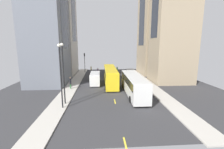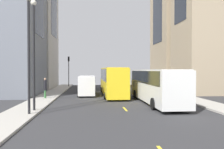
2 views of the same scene
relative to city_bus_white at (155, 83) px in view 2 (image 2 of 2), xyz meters
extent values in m
plane|color=#333335|center=(3.54, -7.23, -2.01)|extent=(42.99, 42.99, 0.00)
cube|color=#B2ADA3|center=(-4.62, -7.23, -1.93)|extent=(2.67, 44.00, 0.15)
cube|color=#B2ADA3|center=(11.70, -7.23, -1.93)|extent=(2.67, 44.00, 0.15)
cube|color=yellow|center=(3.54, -28.23, -2.00)|extent=(0.16, 2.00, 0.01)
cube|color=yellow|center=(3.54, -17.73, -2.00)|extent=(0.16, 2.00, 0.01)
cube|color=yellow|center=(3.54, -7.23, -2.00)|extent=(0.16, 2.00, 0.01)
cube|color=yellow|center=(3.54, 3.27, -2.00)|extent=(0.16, 2.00, 0.01)
cube|color=silver|center=(0.00, 0.00, -0.23)|extent=(2.55, 12.52, 3.00)
cube|color=black|center=(0.00, 0.00, 0.62)|extent=(2.60, 11.51, 1.20)
cube|color=beige|center=(0.00, 0.00, 1.31)|extent=(2.45, 12.02, 0.08)
cylinder|color=black|center=(-1.17, 3.88, -1.51)|extent=(0.46, 1.00, 1.00)
cylinder|color=black|center=(1.17, 3.88, -1.51)|extent=(0.46, 1.00, 1.00)
cylinder|color=black|center=(-1.17, -3.88, -1.51)|extent=(0.46, 1.00, 1.00)
cylinder|color=black|center=(1.17, -3.88, -1.51)|extent=(0.46, 1.00, 1.00)
cube|color=yellow|center=(3.57, -7.94, -0.15)|extent=(2.45, 13.69, 3.30)
cube|color=black|center=(3.57, -7.94, 0.71)|extent=(2.50, 12.59, 1.48)
cube|color=gold|center=(3.57, -7.94, 1.54)|extent=(2.35, 13.14, 0.08)
cylinder|color=black|center=(2.44, -3.70, -1.63)|extent=(0.44, 0.76, 0.76)
cylinder|color=black|center=(4.69, -3.70, -1.63)|extent=(0.44, 0.76, 0.76)
cylinder|color=black|center=(2.44, -12.19, -1.63)|extent=(0.44, 0.76, 0.76)
cylinder|color=black|center=(4.69, -12.19, -1.63)|extent=(0.44, 0.76, 0.76)
cube|color=white|center=(6.93, -7.59, -0.66)|extent=(2.05, 5.53, 2.30)
cube|color=black|center=(6.93, -7.59, 0.09)|extent=(2.09, 5.09, 0.69)
cube|color=silver|center=(6.93, -7.59, 0.53)|extent=(1.97, 5.31, 0.08)
cylinder|color=black|center=(5.99, -5.87, -1.65)|extent=(0.37, 0.72, 0.72)
cylinder|color=black|center=(7.87, -5.87, -1.65)|extent=(0.37, 0.72, 0.72)
cylinder|color=black|center=(5.99, -9.30, -1.65)|extent=(0.37, 0.72, 0.72)
cylinder|color=black|center=(7.87, -9.30, -1.65)|extent=(0.37, 0.72, 0.72)
cube|color=#2338AD|center=(2.36, -20.85, -1.15)|extent=(1.81, 4.53, 1.37)
cube|color=black|center=(2.36, -20.85, -0.80)|extent=(1.85, 4.17, 0.58)
cube|color=navy|center=(2.36, -20.85, -0.43)|extent=(1.74, 4.35, 0.08)
cylinder|color=black|center=(1.53, -19.45, -1.70)|extent=(0.33, 0.62, 0.62)
cylinder|color=black|center=(3.20, -19.45, -1.70)|extent=(0.33, 0.62, 0.62)
cylinder|color=black|center=(1.53, -22.26, -1.70)|extent=(0.33, 0.62, 0.62)
cylinder|color=black|center=(3.20, -22.26, -1.70)|extent=(0.33, 0.62, 0.62)
cylinder|color=gray|center=(0.83, -19.96, -1.62)|extent=(0.30, 0.30, 0.78)
cylinder|color=#336B38|center=(0.83, -19.96, -0.65)|extent=(0.39, 0.39, 1.17)
sphere|color=#8C6647|center=(0.83, -19.96, 0.05)|extent=(0.22, 0.22, 0.22)
cylinder|color=black|center=(8.75, -22.77, -1.61)|extent=(0.21, 0.21, 0.80)
cylinder|color=gold|center=(8.75, -22.77, -0.71)|extent=(0.29, 0.29, 1.01)
sphere|color=#8C6647|center=(8.75, -22.77, -0.10)|extent=(0.21, 0.21, 0.21)
cylinder|color=#336B38|center=(11.56, -3.98, -1.42)|extent=(0.23, 0.23, 0.87)
cylinder|color=black|center=(11.56, -3.98, -0.41)|extent=(0.31, 0.31, 1.16)
sphere|color=tan|center=(11.56, -3.98, 0.29)|extent=(0.24, 0.24, 0.24)
cylinder|color=gray|center=(6.54, -17.96, -1.66)|extent=(0.22, 0.22, 0.71)
cylinder|color=#593372|center=(6.54, -17.96, -0.73)|extent=(0.29, 0.29, 1.15)
sphere|color=tan|center=(6.54, -17.96, -0.03)|extent=(0.25, 0.25, 0.25)
cylinder|color=black|center=(10.76, -23.49, 0.61)|extent=(0.14, 0.14, 4.93)
cube|color=black|center=(10.76, -23.49, 3.52)|extent=(0.32, 0.32, 0.90)
sphere|color=red|center=(10.76, -23.67, 3.78)|extent=(0.20, 0.20, 0.20)
sphere|color=orange|center=(10.76, -23.67, 3.52)|extent=(0.20, 0.20, 0.20)
sphere|color=green|center=(10.76, -23.67, 3.27)|extent=(0.20, 0.20, 0.20)
cylinder|color=black|center=(10.86, 5.48, 2.21)|extent=(0.18, 0.18, 8.13)
cylinder|color=black|center=(10.86, 3.98, 2.25)|extent=(0.18, 0.18, 8.22)
sphere|color=silver|center=(10.86, 3.98, 6.55)|extent=(0.44, 0.44, 0.44)
camera|label=1|loc=(5.54, 25.98, 6.51)|focal=25.10mm
camera|label=2|loc=(6.43, 22.40, 1.28)|focal=36.75mm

